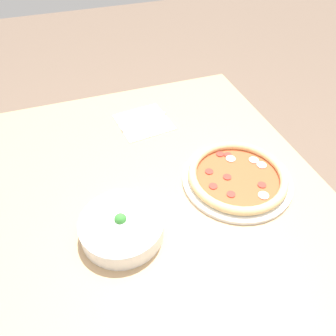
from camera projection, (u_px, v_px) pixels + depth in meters
The scene contains 7 objects.
ground_plane at pixel (162, 296), 1.53m from camera, with size 8.00×8.00×0.00m, color brown.
dining_table at pixel (159, 208), 1.07m from camera, with size 1.16×1.00×0.75m.
pizza at pixel (237, 177), 1.01m from camera, with size 0.34×0.34×0.04m.
bowl at pixel (122, 226), 0.86m from camera, with size 0.22×0.22×0.07m.
napkin at pixel (144, 122), 1.24m from camera, with size 0.21×0.21×0.00m.
fork at pixel (146, 125), 1.22m from camera, with size 0.02×0.18×0.00m.
knife at pixel (144, 117), 1.26m from camera, with size 0.02×0.19×0.01m.
Camera 1 is at (-0.65, 0.20, 1.49)m, focal length 35.00 mm.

